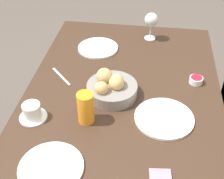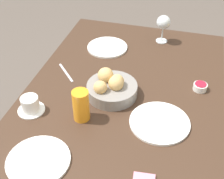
{
  "view_description": "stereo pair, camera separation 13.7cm",
  "coord_description": "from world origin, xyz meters",
  "views": [
    {
      "loc": [
        1.02,
        0.1,
        1.6
      ],
      "look_at": [
        -0.04,
        -0.05,
        0.74
      ],
      "focal_mm": 50.0,
      "sensor_mm": 36.0,
      "label": 1
    },
    {
      "loc": [
        0.99,
        0.24,
        1.6
      ],
      "look_at": [
        -0.04,
        -0.05,
        0.74
      ],
      "focal_mm": 50.0,
      "sensor_mm": 36.0,
      "label": 2
    }
  ],
  "objects": [
    {
      "name": "dining_table",
      "position": [
        0.0,
        0.0,
        0.62
      ],
      "size": [
        1.45,
        0.88,
        0.71
      ],
      "color": "#3D281C",
      "rests_on": "ground_plane"
    },
    {
      "name": "jam_bowl_berry",
      "position": [
        -0.19,
        0.33,
        0.72
      ],
      "size": [
        0.06,
        0.06,
        0.03
      ],
      "color": "white",
      "rests_on": "dining_table"
    },
    {
      "name": "plate_near_left",
      "position": [
        -0.42,
        -0.18,
        0.71
      ],
      "size": [
        0.22,
        0.22,
        0.01
      ],
      "color": "white",
      "rests_on": "dining_table"
    },
    {
      "name": "bread_basket",
      "position": [
        -0.04,
        -0.05,
        0.75
      ],
      "size": [
        0.22,
        0.22,
        0.11
      ],
      "color": "gray",
      "rests_on": "dining_table"
    },
    {
      "name": "fork_silver",
      "position": [
        -0.15,
        -0.31,
        0.71
      ],
      "size": [
        0.13,
        0.12,
        0.0
      ],
      "color": "#B7B7BC",
      "rests_on": "dining_table"
    },
    {
      "name": "wine_glass",
      "position": [
        -0.57,
        0.1,
        0.82
      ],
      "size": [
        0.08,
        0.08,
        0.16
      ],
      "color": "silver",
      "rests_on": "dining_table"
    },
    {
      "name": "coffee_cup",
      "position": [
        0.15,
        -0.34,
        0.74
      ],
      "size": [
        0.11,
        0.11,
        0.07
      ],
      "color": "white",
      "rests_on": "dining_table"
    },
    {
      "name": "plate_near_right",
      "position": [
        0.38,
        -0.2,
        0.71
      ],
      "size": [
        0.23,
        0.23,
        0.01
      ],
      "color": "white",
      "rests_on": "dining_table"
    },
    {
      "name": "plate_far_center",
      "position": [
        0.08,
        0.19,
        0.71
      ],
      "size": [
        0.24,
        0.24,
        0.01
      ],
      "color": "white",
      "rests_on": "dining_table"
    },
    {
      "name": "juice_glass",
      "position": [
        0.13,
        -0.13,
        0.78
      ],
      "size": [
        0.07,
        0.07,
        0.14
      ],
      "color": "orange",
      "rests_on": "dining_table"
    }
  ]
}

